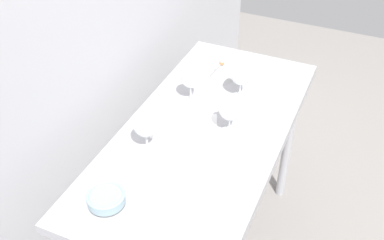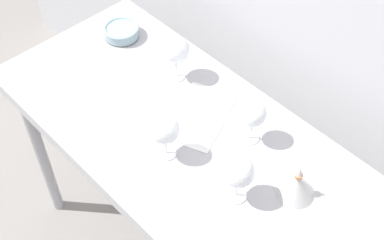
{
  "view_description": "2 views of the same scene",
  "coord_description": "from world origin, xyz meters",
  "px_view_note": "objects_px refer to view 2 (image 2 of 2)",
  "views": [
    {
      "loc": [
        -1.42,
        -0.57,
        2.14
      ],
      "look_at": [
        -0.01,
        0.05,
        0.94
      ],
      "focal_mm": 43.7,
      "sensor_mm": 36.0,
      "label": 1
    },
    {
      "loc": [
        0.83,
        -0.76,
        2.23
      ],
      "look_at": [
        0.01,
        0.02,
        0.94
      ],
      "focal_mm": 49.68,
      "sensor_mm": 36.0,
      "label": 2
    }
  ],
  "objects_px": {
    "wine_glass_near_right": "(238,173)",
    "wine_glass_near_center": "(165,130)",
    "wine_glass_far_left": "(176,50)",
    "wine_glass_far_right": "(253,114)",
    "tasting_sheet_upper": "(200,116)",
    "decanter_funnel": "(296,185)",
    "tasting_bowl": "(122,31)"
  },
  "relations": [
    {
      "from": "wine_glass_far_left",
      "to": "wine_glass_far_right",
      "type": "xyz_separation_m",
      "value": [
        0.38,
        -0.02,
        -0.01
      ]
    },
    {
      "from": "tasting_bowl",
      "to": "wine_glass_near_center",
      "type": "bearing_deg",
      "value": -25.16
    },
    {
      "from": "wine_glass_near_right",
      "to": "wine_glass_far_right",
      "type": "xyz_separation_m",
      "value": [
        -0.12,
        0.19,
        0.0
      ]
    },
    {
      "from": "wine_glass_far_left",
      "to": "tasting_bowl",
      "type": "xyz_separation_m",
      "value": [
        -0.31,
        -0.0,
        -0.1
      ]
    },
    {
      "from": "wine_glass_near_right",
      "to": "decanter_funnel",
      "type": "bearing_deg",
      "value": 49.75
    },
    {
      "from": "wine_glass_near_right",
      "to": "wine_glass_far_right",
      "type": "relative_size",
      "value": 1.02
    },
    {
      "from": "tasting_sheet_upper",
      "to": "decanter_funnel",
      "type": "distance_m",
      "value": 0.42
    },
    {
      "from": "wine_glass_far_left",
      "to": "tasting_sheet_upper",
      "type": "distance_m",
      "value": 0.24
    },
    {
      "from": "decanter_funnel",
      "to": "wine_glass_near_center",
      "type": "bearing_deg",
      "value": -154.57
    },
    {
      "from": "wine_glass_far_left",
      "to": "wine_glass_near_right",
      "type": "xyz_separation_m",
      "value": [
        0.5,
        -0.22,
        -0.01
      ]
    },
    {
      "from": "wine_glass_far_left",
      "to": "decanter_funnel",
      "type": "height_order",
      "value": "wine_glass_far_left"
    },
    {
      "from": "wine_glass_far_right",
      "to": "wine_glass_near_right",
      "type": "bearing_deg",
      "value": -58.38
    },
    {
      "from": "wine_glass_far_left",
      "to": "tasting_bowl",
      "type": "distance_m",
      "value": 0.32
    },
    {
      "from": "wine_glass_far_right",
      "to": "tasting_sheet_upper",
      "type": "height_order",
      "value": "wine_glass_far_right"
    },
    {
      "from": "tasting_sheet_upper",
      "to": "tasting_bowl",
      "type": "xyz_separation_m",
      "value": [
        -0.51,
        0.07,
        0.02
      ]
    },
    {
      "from": "wine_glass_far_left",
      "to": "wine_glass_near_center",
      "type": "distance_m",
      "value": 0.35
    },
    {
      "from": "wine_glass_near_center",
      "to": "tasting_sheet_upper",
      "type": "bearing_deg",
      "value": 102.31
    },
    {
      "from": "wine_glass_far_right",
      "to": "decanter_funnel",
      "type": "xyz_separation_m",
      "value": [
        0.23,
        -0.06,
        -0.07
      ]
    },
    {
      "from": "wine_glass_far_left",
      "to": "wine_glass_far_right",
      "type": "distance_m",
      "value": 0.38
    },
    {
      "from": "wine_glass_far_left",
      "to": "wine_glass_far_right",
      "type": "relative_size",
      "value": 1.08
    },
    {
      "from": "wine_glass_near_right",
      "to": "wine_glass_near_center",
      "type": "distance_m",
      "value": 0.26
    },
    {
      "from": "wine_glass_near_right",
      "to": "tasting_bowl",
      "type": "height_order",
      "value": "wine_glass_near_right"
    },
    {
      "from": "decanter_funnel",
      "to": "wine_glass_near_right",
      "type": "bearing_deg",
      "value": -130.25
    },
    {
      "from": "tasting_sheet_upper",
      "to": "decanter_funnel",
      "type": "relative_size",
      "value": 2.21
    },
    {
      "from": "wine_glass_far_left",
      "to": "tasting_sheet_upper",
      "type": "relative_size",
      "value": 0.63
    },
    {
      "from": "wine_glass_far_left",
      "to": "decanter_funnel",
      "type": "xyz_separation_m",
      "value": [
        0.61,
        -0.08,
        -0.08
      ]
    },
    {
      "from": "tasting_sheet_upper",
      "to": "decanter_funnel",
      "type": "bearing_deg",
      "value": -23.32
    },
    {
      "from": "wine_glass_near_right",
      "to": "wine_glass_near_center",
      "type": "height_order",
      "value": "wine_glass_near_right"
    },
    {
      "from": "wine_glass_near_right",
      "to": "wine_glass_near_center",
      "type": "bearing_deg",
      "value": -170.51
    },
    {
      "from": "wine_glass_far_right",
      "to": "tasting_bowl",
      "type": "distance_m",
      "value": 0.69
    },
    {
      "from": "wine_glass_near_center",
      "to": "decanter_funnel",
      "type": "height_order",
      "value": "wine_glass_near_center"
    },
    {
      "from": "wine_glass_far_right",
      "to": "tasting_sheet_upper",
      "type": "xyz_separation_m",
      "value": [
        -0.18,
        -0.05,
        -0.11
      ]
    }
  ]
}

